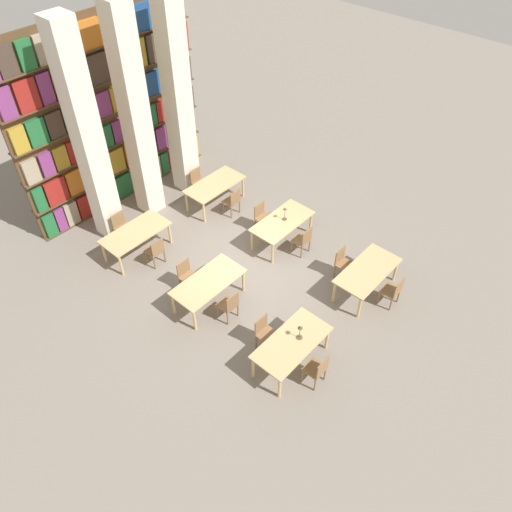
{
  "coord_description": "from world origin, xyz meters",
  "views": [
    {
      "loc": [
        -6.86,
        -6.41,
        9.56
      ],
      "look_at": [
        0.0,
        -0.27,
        0.67
      ],
      "focal_mm": 35.0,
      "sensor_mm": 36.0,
      "label": 1
    }
  ],
  "objects": [
    {
      "name": "ground_plane",
      "position": [
        0.0,
        0.0,
        0.0
      ],
      "size": [
        40.0,
        40.0,
        0.0
      ],
      "primitive_type": "plane",
      "color": "gray"
    },
    {
      "name": "reading_table_4",
      "position": [
        -1.52,
        2.72,
        0.66
      ],
      "size": [
        1.84,
        0.9,
        0.75
      ],
      "color": "tan",
      "rests_on": "ground_plane"
    },
    {
      "name": "reading_table_1",
      "position": [
        1.42,
        -2.72,
        0.66
      ],
      "size": [
        1.84,
        0.9,
        0.75
      ],
      "color": "tan",
      "rests_on": "ground_plane"
    },
    {
      "name": "chair_2",
      "position": [
        1.47,
        -3.45,
        0.48
      ],
      "size": [
        0.42,
        0.4,
        0.89
      ],
      "color": "olive",
      "rests_on": "ground_plane"
    },
    {
      "name": "chair_4",
      "position": [
        -1.53,
        -0.78,
        0.48
      ],
      "size": [
        0.42,
        0.4,
        0.89
      ],
      "color": "olive",
      "rests_on": "ground_plane"
    },
    {
      "name": "chair_8",
      "position": [
        -1.47,
        1.98,
        0.48
      ],
      "size": [
        0.42,
        0.4,
        0.89
      ],
      "color": "olive",
      "rests_on": "ground_plane"
    },
    {
      "name": "pillar_left",
      "position": [
        -1.49,
        4.03,
        3.0
      ],
      "size": [
        0.61,
        0.61,
        6.0
      ],
      "color": "silver",
      "rests_on": "ground_plane"
    },
    {
      "name": "bookshelf_bank",
      "position": [
        0.01,
        5.15,
        2.67
      ],
      "size": [
        6.02,
        0.35,
        5.5
      ],
      "color": "brown",
      "rests_on": "ground_plane"
    },
    {
      "name": "chair_5",
      "position": [
        -1.53,
        0.69,
        0.48
      ],
      "size": [
        0.42,
        0.4,
        0.89
      ],
      "rotation": [
        0.0,
        0.0,
        3.14
      ],
      "color": "olive",
      "rests_on": "ground_plane"
    },
    {
      "name": "chair_10",
      "position": [
        1.44,
        1.95,
        0.48
      ],
      "size": [
        0.42,
        0.4,
        0.89
      ],
      "color": "olive",
      "rests_on": "ground_plane"
    },
    {
      "name": "chair_3",
      "position": [
        1.47,
        -1.98,
        0.48
      ],
      "size": [
        0.42,
        0.4,
        0.89
      ],
      "rotation": [
        0.0,
        0.0,
        3.14
      ],
      "color": "olive",
      "rests_on": "ground_plane"
    },
    {
      "name": "pillar_right",
      "position": [
        1.49,
        4.03,
        3.0
      ],
      "size": [
        0.61,
        0.61,
        6.0
      ],
      "color": "silver",
      "rests_on": "ground_plane"
    },
    {
      "name": "chair_7",
      "position": [
        1.47,
        0.81,
        0.48
      ],
      "size": [
        0.42,
        0.4,
        0.89
      ],
      "rotation": [
        0.0,
        0.0,
        3.14
      ],
      "color": "olive",
      "rests_on": "ground_plane"
    },
    {
      "name": "chair_11",
      "position": [
        1.44,
        3.42,
        0.48
      ],
      "size": [
        0.42,
        0.4,
        0.89
      ],
      "rotation": [
        0.0,
        0.0,
        3.14
      ],
      "color": "olive",
      "rests_on": "ground_plane"
    },
    {
      "name": "reading_table_3",
      "position": [
        1.47,
        0.07,
        0.66
      ],
      "size": [
        1.84,
        0.9,
        0.75
      ],
      "color": "tan",
      "rests_on": "ground_plane"
    },
    {
      "name": "chair_1",
      "position": [
        -1.57,
        -1.95,
        0.48
      ],
      "size": [
        0.42,
        0.4,
        0.89
      ],
      "rotation": [
        0.0,
        0.0,
        3.14
      ],
      "color": "olive",
      "rests_on": "ground_plane"
    },
    {
      "name": "chair_6",
      "position": [
        1.47,
        -0.66,
        0.48
      ],
      "size": [
        0.42,
        0.4,
        0.89
      ],
      "color": "olive",
      "rests_on": "ground_plane"
    },
    {
      "name": "chair_0",
      "position": [
        -1.57,
        -3.42,
        0.48
      ],
      "size": [
        0.42,
        0.4,
        0.89
      ],
      "color": "olive",
      "rests_on": "ground_plane"
    },
    {
      "name": "desk_lamp_1",
      "position": [
        1.55,
        0.06,
        1.03
      ],
      "size": [
        0.14,
        0.14,
        0.42
      ],
      "color": "brown",
      "rests_on": "reading_table_3"
    },
    {
      "name": "pillar_center",
      "position": [
        0.0,
        4.03,
        3.0
      ],
      "size": [
        0.61,
        0.61,
        6.0
      ],
      "color": "silver",
      "rests_on": "ground_plane"
    },
    {
      "name": "reading_table_2",
      "position": [
        -1.49,
        -0.05,
        0.66
      ],
      "size": [
        1.84,
        0.9,
        0.75
      ],
      "color": "tan",
      "rests_on": "ground_plane"
    },
    {
      "name": "desk_lamp_0",
      "position": [
        -1.33,
        -2.73,
        1.01
      ],
      "size": [
        0.14,
        0.14,
        0.4
      ],
      "color": "brown",
      "rests_on": "reading_table_0"
    },
    {
      "name": "reading_table_0",
      "position": [
        -1.53,
        -2.68,
        0.66
      ],
      "size": [
        1.84,
        0.9,
        0.75
      ],
      "color": "tan",
      "rests_on": "ground_plane"
    },
    {
      "name": "reading_table_5",
      "position": [
        1.44,
        2.69,
        0.66
      ],
      "size": [
        1.84,
        0.9,
        0.75
      ],
      "color": "tan",
      "rests_on": "ground_plane"
    },
    {
      "name": "chair_9",
      "position": [
        -1.47,
        3.46,
        0.48
      ],
      "size": [
        0.42,
        0.4,
        0.89
      ],
      "rotation": [
        0.0,
        0.0,
        3.14
      ],
      "color": "olive",
      "rests_on": "ground_plane"
    }
  ]
}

